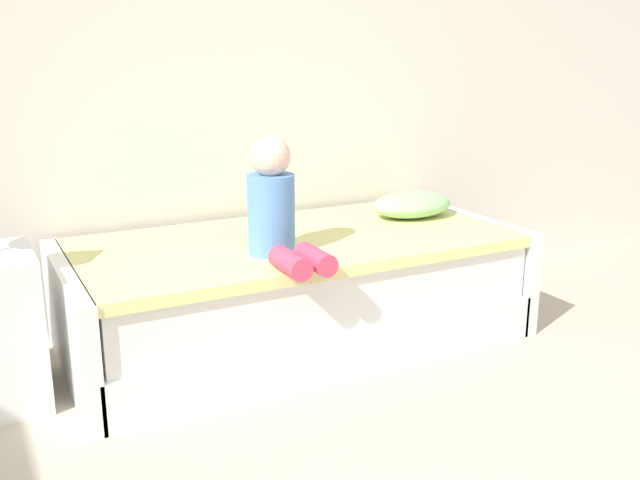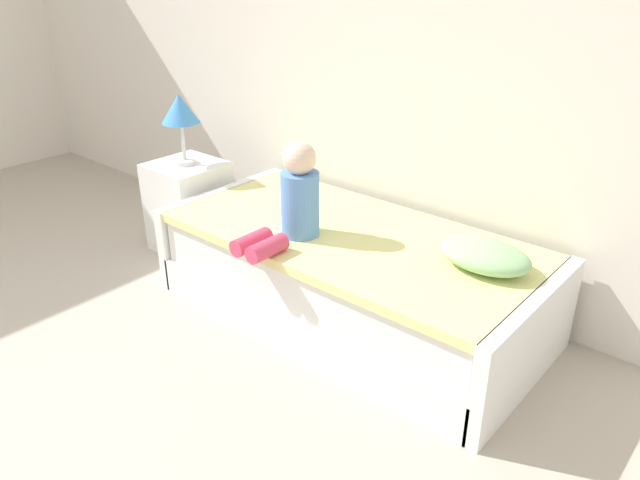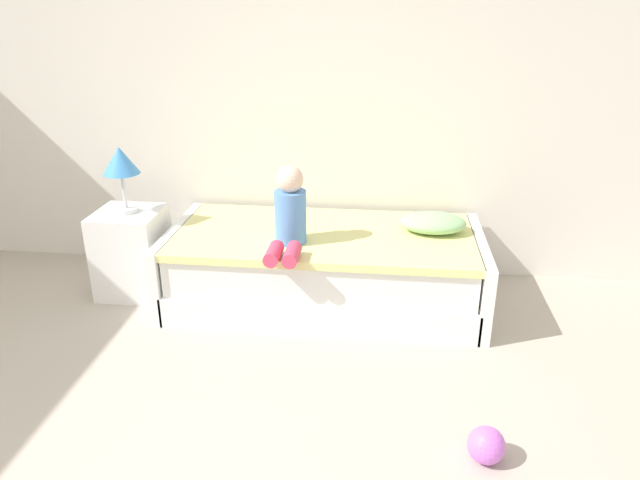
# 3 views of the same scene
# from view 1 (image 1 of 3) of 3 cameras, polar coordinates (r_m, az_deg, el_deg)

# --- Properties ---
(wall_rear) EXTENTS (7.20, 0.10, 2.90)m
(wall_rear) POSITION_cam_1_polar(r_m,az_deg,el_deg) (3.59, -13.73, 16.32)
(wall_rear) COLOR silver
(wall_rear) RESTS_ON ground
(bed) EXTENTS (2.11, 1.00, 0.50)m
(bed) POSITION_cam_1_polar(r_m,az_deg,el_deg) (3.38, -1.96, -3.98)
(bed) COLOR white
(bed) RESTS_ON ground
(child_figure) EXTENTS (0.20, 0.51, 0.50)m
(child_figure) POSITION_cam_1_polar(r_m,az_deg,el_deg) (2.97, -3.54, 2.52)
(child_figure) COLOR #598CD1
(child_figure) RESTS_ON bed
(pillow) EXTENTS (0.44, 0.30, 0.13)m
(pillow) POSITION_cam_1_polar(r_m,az_deg,el_deg) (3.72, 7.34, 2.83)
(pillow) COLOR #99CC8C
(pillow) RESTS_ON bed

